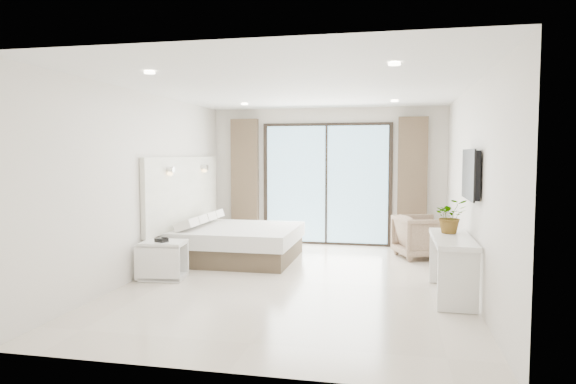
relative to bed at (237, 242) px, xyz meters
name	(u,v)px	position (x,y,z in m)	size (l,w,h in m)	color
ground	(298,282)	(1.31, -1.30, -0.29)	(6.20, 6.20, 0.00)	beige
room_shell	(296,168)	(1.11, -0.42, 1.29)	(4.62, 6.22, 2.72)	silver
bed	(237,242)	(0.00, 0.00, 0.00)	(2.00, 1.90, 0.70)	brown
nightstand	(164,260)	(-0.61, -1.54, -0.02)	(0.65, 0.56, 0.54)	white
phone	(162,240)	(-0.62, -1.59, 0.28)	(0.16, 0.13, 0.05)	black
console_desk	(452,253)	(3.35, -1.67, 0.26)	(0.47, 1.50, 0.77)	white
plant	(450,220)	(3.35, -1.39, 0.65)	(0.40, 0.45, 0.35)	#33662D
armchair	(421,235)	(3.09, 0.78, 0.11)	(0.79, 0.74, 0.81)	#967A62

